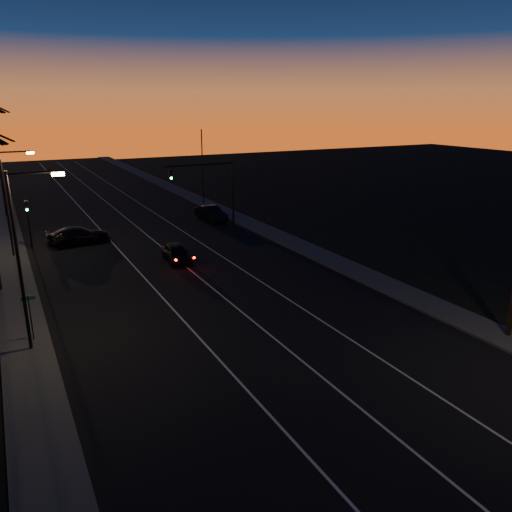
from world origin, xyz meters
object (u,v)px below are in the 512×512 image
signal_mast (211,180)px  cross_car (79,236)px  lead_car (176,253)px  right_car (211,213)px

signal_mast → cross_car: bearing=-178.2°
cross_car → lead_car: bearing=-55.8°
signal_mast → right_car: bearing=68.7°
cross_car → signal_mast: bearing=1.8°
signal_mast → lead_car: signal_mast is taller
lead_car → right_car: right_car is taller
right_car → cross_car: cross_car is taller
signal_mast → lead_car: bearing=-126.6°
signal_mast → lead_car: size_ratio=1.52×
right_car → cross_car: (-13.93, -3.28, 0.01)m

